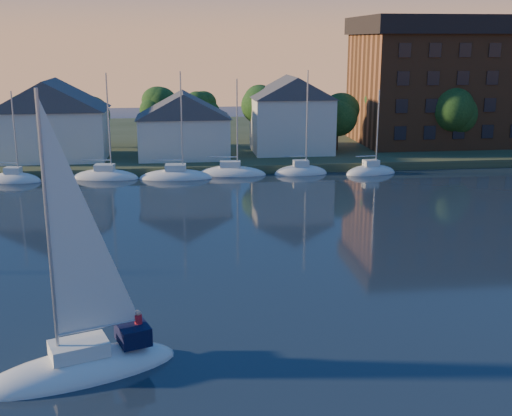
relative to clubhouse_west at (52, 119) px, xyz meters
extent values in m
plane|color=black|center=(22.00, -58.00, -5.93)|extent=(260.00, 260.00, 0.00)
cube|color=#343F25|center=(22.00, 17.00, -5.93)|extent=(160.00, 50.00, 2.00)
cube|color=brown|center=(22.00, -6.00, -5.93)|extent=(120.00, 3.00, 1.00)
cube|color=beige|center=(0.00, 0.00, -1.93)|extent=(13.00, 9.00, 6.00)
cube|color=beige|center=(16.00, -1.00, -2.43)|extent=(11.00, 8.00, 5.00)
cube|color=beige|center=(30.00, 1.00, -1.43)|extent=(10.00, 8.00, 7.00)
cube|color=brown|center=(56.00, 7.00, 2.57)|extent=(30.00, 16.00, 15.00)
cube|color=black|center=(56.00, 7.00, 11.27)|extent=(31.00, 17.00, 2.40)
cylinder|color=#3A2B1A|center=(-4.00, 5.00, -3.18)|extent=(0.50, 0.50, 3.50)
sphere|color=#133312|center=(-4.00, 5.00, 1.27)|extent=(5.40, 5.40, 5.40)
cylinder|color=#3A2B1A|center=(4.00, 5.00, -3.18)|extent=(0.50, 0.50, 3.50)
sphere|color=#133312|center=(4.00, 5.00, 1.27)|extent=(5.40, 5.40, 5.40)
cylinder|color=#3A2B1A|center=(12.00, 5.00, -3.18)|extent=(0.50, 0.50, 3.50)
sphere|color=#133312|center=(12.00, 5.00, 1.27)|extent=(5.40, 5.40, 5.40)
cylinder|color=#3A2B1A|center=(20.00, 5.00, -3.18)|extent=(0.50, 0.50, 3.50)
sphere|color=#133312|center=(20.00, 5.00, 1.27)|extent=(5.40, 5.40, 5.40)
cylinder|color=#3A2B1A|center=(28.00, 5.00, -3.18)|extent=(0.50, 0.50, 3.50)
sphere|color=#133312|center=(28.00, 5.00, 1.27)|extent=(5.40, 5.40, 5.40)
cylinder|color=#3A2B1A|center=(36.00, 5.00, -3.18)|extent=(0.50, 0.50, 3.50)
sphere|color=#133312|center=(36.00, 5.00, 1.27)|extent=(5.40, 5.40, 5.40)
cylinder|color=#3A2B1A|center=(44.00, 5.00, -3.18)|extent=(0.50, 0.50, 3.50)
sphere|color=#133312|center=(44.00, 5.00, 1.27)|extent=(5.40, 5.40, 5.40)
cylinder|color=#3A2B1A|center=(52.00, 5.00, -3.18)|extent=(0.50, 0.50, 3.50)
sphere|color=#133312|center=(52.00, 5.00, 1.27)|extent=(5.40, 5.40, 5.40)
cylinder|color=#3A2B1A|center=(60.00, 5.00, -3.18)|extent=(0.50, 0.50, 3.50)
sphere|color=#133312|center=(60.00, 5.00, 1.27)|extent=(5.40, 5.40, 5.40)
ellipsoid|color=silver|center=(-2.00, -9.00, -5.93)|extent=(7.50, 2.40, 2.20)
cube|color=silver|center=(-2.00, -9.00, -4.63)|extent=(2.10, 1.32, 0.70)
cylinder|color=#A5A8AD|center=(-1.25, -9.00, 0.02)|extent=(0.16, 0.16, 10.00)
cylinder|color=#A5A8AD|center=(-2.83, -9.00, -3.78)|extent=(3.15, 0.12, 0.12)
ellipsoid|color=silver|center=(6.00, -9.00, -5.93)|extent=(7.50, 2.40, 2.20)
cube|color=silver|center=(6.00, -9.00, -4.63)|extent=(2.10, 1.32, 0.70)
cylinder|color=#A5A8AD|center=(6.75, -9.00, 0.02)|extent=(0.16, 0.16, 10.00)
cylinder|color=#A5A8AD|center=(5.17, -9.00, -3.78)|extent=(3.15, 0.12, 0.12)
ellipsoid|color=silver|center=(14.00, -9.00, -5.93)|extent=(7.50, 2.40, 2.20)
cube|color=silver|center=(14.00, -9.00, -4.63)|extent=(2.10, 1.32, 0.70)
cylinder|color=#A5A8AD|center=(14.75, -9.00, 0.02)|extent=(0.16, 0.16, 10.00)
cylinder|color=#A5A8AD|center=(13.17, -9.00, -3.78)|extent=(3.15, 0.12, 0.12)
ellipsoid|color=silver|center=(22.00, -9.00, -5.93)|extent=(7.50, 2.40, 2.20)
cube|color=silver|center=(22.00, -9.00, -4.63)|extent=(2.10, 1.32, 0.70)
cylinder|color=#A5A8AD|center=(22.75, -9.00, 0.02)|extent=(0.16, 0.16, 10.00)
cylinder|color=#A5A8AD|center=(21.17, -9.00, -3.78)|extent=(3.15, 0.12, 0.12)
ellipsoid|color=silver|center=(30.00, -9.00, -5.93)|extent=(7.50, 2.40, 2.20)
cube|color=silver|center=(30.00, -9.00, -4.63)|extent=(2.10, 1.32, 0.70)
cylinder|color=#A5A8AD|center=(30.75, -9.00, 0.02)|extent=(0.16, 0.16, 10.00)
cylinder|color=#A5A8AD|center=(29.17, -9.00, -3.78)|extent=(3.15, 0.12, 0.12)
ellipsoid|color=silver|center=(38.00, -9.00, -5.93)|extent=(7.50, 2.40, 2.20)
cube|color=silver|center=(38.00, -9.00, -4.63)|extent=(2.10, 1.32, 0.70)
cylinder|color=#A5A8AD|center=(38.75, -9.00, 0.02)|extent=(0.16, 0.16, 10.00)
cylinder|color=#A5A8AD|center=(37.17, -9.00, -3.78)|extent=(3.15, 0.12, 0.12)
ellipsoid|color=silver|center=(10.10, -53.10, -5.93)|extent=(9.71, 5.92, 2.20)
cube|color=silver|center=(10.10, -53.10, -4.63)|extent=(2.99, 2.42, 0.70)
cylinder|color=#A5A8AD|center=(9.23, -53.41, 1.18)|extent=(0.16, 0.16, 12.33)
cylinder|color=#A5A8AD|center=(11.06, -52.76, -3.78)|extent=(3.70, 1.42, 0.12)
cube|color=black|center=(12.54, -52.23, -4.43)|extent=(1.92, 2.15, 0.90)
camera|label=1|loc=(14.83, -81.08, 9.21)|focal=45.00mm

